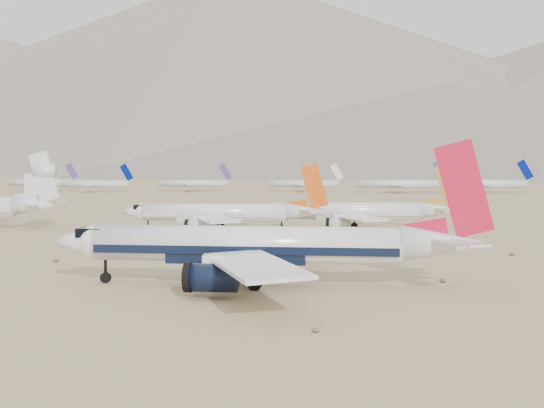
# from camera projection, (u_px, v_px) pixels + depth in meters

# --- Properties ---
(ground) EXTENTS (7000.00, 7000.00, 0.00)m
(ground) POSITION_uv_depth(u_px,v_px,m) (244.00, 281.00, 93.71)
(ground) COLOR #9B815A
(ground) RESTS_ON ground
(main_airliner) EXTENTS (49.26, 48.11, 17.38)m
(main_airliner) POSITION_uv_depth(u_px,v_px,m) (264.00, 246.00, 89.50)
(main_airliner) COLOR white
(main_airliner) RESTS_ON ground
(row2_gold_tail) EXTENTS (41.61, 40.70, 14.82)m
(row2_gold_tail) POSITION_uv_depth(u_px,v_px,m) (357.00, 212.00, 164.10)
(row2_gold_tail) COLOR white
(row2_gold_tail) RESTS_ON ground
(row2_orange_tail) EXTENTS (41.31, 40.41, 14.73)m
(row2_orange_tail) POSITION_uv_depth(u_px,v_px,m) (223.00, 213.00, 159.42)
(row2_orange_tail) COLOR white
(row2_orange_tail) RESTS_ON ground
(distant_storage_row) EXTENTS (523.30, 58.53, 14.71)m
(distant_storage_row) POSITION_uv_depth(u_px,v_px,m) (320.00, 184.00, 394.91)
(distant_storage_row) COLOR silver
(distant_storage_row) RESTS_ON ground
(mountain_range) EXTENTS (7354.00, 3024.00, 470.00)m
(mountain_range) POSITION_uv_depth(u_px,v_px,m) (389.00, 87.00, 1709.08)
(mountain_range) COLOR slate
(mountain_range) RESTS_ON ground
(desert_scrub) EXTENTS (261.14, 121.67, 0.66)m
(desert_scrub) POSITION_uv_depth(u_px,v_px,m) (334.00, 321.00, 68.36)
(desert_scrub) COLOR brown
(desert_scrub) RESTS_ON ground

